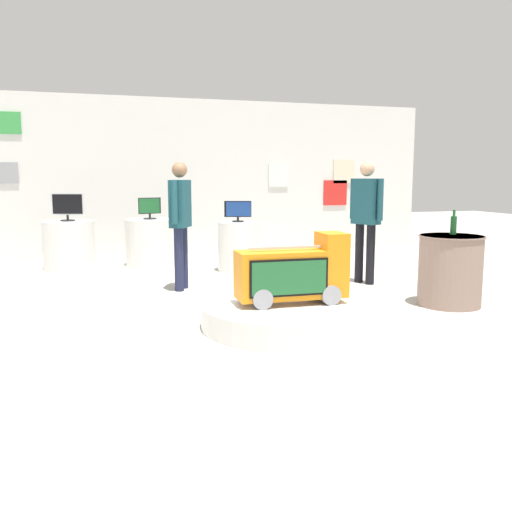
% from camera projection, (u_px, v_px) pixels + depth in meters
% --- Properties ---
extents(ground_plane, '(30.00, 30.00, 0.00)m').
position_uv_depth(ground_plane, '(242.00, 320.00, 5.77)').
color(ground_plane, '#B2ADA3').
extents(back_wall_display, '(10.64, 0.13, 2.96)m').
position_uv_depth(back_wall_display, '(168.00, 178.00, 10.42)').
color(back_wall_display, silver).
rests_on(back_wall_display, ground).
extents(main_display_pedestal, '(1.80, 1.80, 0.24)m').
position_uv_depth(main_display_pedestal, '(291.00, 315.00, 5.50)').
color(main_display_pedestal, silver).
rests_on(main_display_pedestal, ground).
extents(novelty_firetruck_tv, '(1.11, 0.45, 0.70)m').
position_uv_depth(novelty_firetruck_tv, '(294.00, 275.00, 5.44)').
color(novelty_firetruck_tv, gray).
rests_on(novelty_firetruck_tv, main_display_pedestal).
extents(display_pedestal_left_rear, '(0.81, 0.81, 0.78)m').
position_uv_depth(display_pedestal_left_rear, '(69.00, 245.00, 8.91)').
color(display_pedestal_left_rear, silver).
rests_on(display_pedestal_left_rear, ground).
extents(tv_on_left_rear, '(0.51, 0.23, 0.45)m').
position_uv_depth(tv_on_left_rear, '(67.00, 206.00, 8.81)').
color(tv_on_left_rear, black).
rests_on(tv_on_left_rear, display_pedestal_left_rear).
extents(display_pedestal_center_rear, '(0.84, 0.84, 0.78)m').
position_uv_depth(display_pedestal_center_rear, '(151.00, 242.00, 9.31)').
color(display_pedestal_center_rear, silver).
rests_on(display_pedestal_center_rear, ground).
extents(tv_on_center_rear, '(0.38, 0.22, 0.36)m').
position_uv_depth(tv_on_center_rear, '(150.00, 208.00, 9.22)').
color(tv_on_center_rear, black).
rests_on(tv_on_center_rear, display_pedestal_center_rear).
extents(display_pedestal_right_rear, '(0.64, 0.64, 0.78)m').
position_uv_depth(display_pedestal_right_rear, '(238.00, 246.00, 8.72)').
color(display_pedestal_right_rear, silver).
rests_on(display_pedestal_right_rear, ground).
extents(tv_on_right_rear, '(0.42, 0.18, 0.33)m').
position_uv_depth(tv_on_right_rear, '(238.00, 211.00, 8.64)').
color(tv_on_right_rear, black).
rests_on(tv_on_right_rear, display_pedestal_right_rear).
extents(side_table_round, '(0.75, 0.75, 0.82)m').
position_uv_depth(side_table_round, '(450.00, 270.00, 6.36)').
color(side_table_round, gray).
rests_on(side_table_round, ground).
extents(bottle_on_side_table, '(0.07, 0.07, 0.29)m').
position_uv_depth(bottle_on_side_table, '(454.00, 225.00, 6.42)').
color(bottle_on_side_table, '#195926').
rests_on(bottle_on_side_table, side_table_round).
extents(shopper_browsing_near_truck, '(0.33, 0.53, 1.70)m').
position_uv_depth(shopper_browsing_near_truck, '(366.00, 213.00, 7.61)').
color(shopper_browsing_near_truck, black).
rests_on(shopper_browsing_near_truck, ground).
extents(shopper_browsing_rear, '(0.35, 0.51, 1.68)m').
position_uv_depth(shopper_browsing_rear, '(180.00, 216.00, 7.18)').
color(shopper_browsing_rear, '#1E233F').
rests_on(shopper_browsing_rear, ground).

